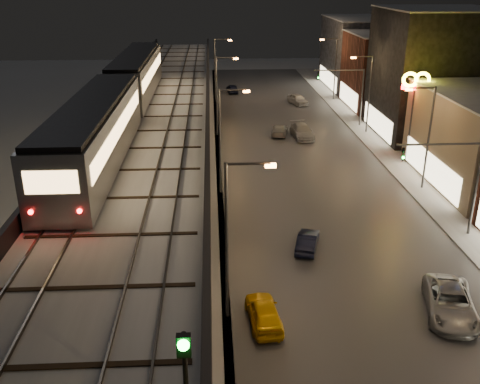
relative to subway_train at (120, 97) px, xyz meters
name	(u,v)px	position (x,y,z in m)	size (l,w,h in m)	color
road_surface	(307,175)	(16.00, 4.43, -8.51)	(17.00, 120.00, 0.06)	#46474D
sidewalk_right	(411,172)	(26.00, 4.43, -8.47)	(4.00, 120.00, 0.14)	#9FA1A8
under_viaduct_pavement	(162,178)	(2.50, 4.43, -8.51)	(11.00, 120.00, 0.06)	#9FA1A8
elevated_viaduct	(156,128)	(2.50, 1.28, -2.92)	(9.00, 100.00, 6.30)	black
viaduct_trackbed	(155,119)	(2.49, 1.40, -2.15)	(8.40, 100.00, 0.32)	#B2B7C1
viaduct_parapet_streetside	(208,112)	(6.85, 1.43, -1.69)	(0.30, 100.00, 1.10)	black
viaduct_parapet_far	(102,114)	(-1.85, 1.43, -1.69)	(0.30, 100.00, 1.10)	black
building_d	(435,74)	(32.49, 17.43, -1.46)	(12.20, 13.20, 14.16)	black
building_e	(393,71)	(32.49, 31.43, -3.46)	(12.20, 12.20, 10.16)	#5E2C21
building_f	(366,53)	(32.49, 45.43, -2.96)	(12.20, 16.20, 11.16)	#35373E
streetlight_left_1	(232,231)	(8.07, -17.57, -3.30)	(2.57, 0.28, 9.00)	#38383A
streetlight_left_2	(223,134)	(8.07, 0.43, -3.30)	(2.57, 0.28, 9.00)	#38383A
streetlight_right_2	(426,131)	(25.23, 0.43, -3.30)	(2.56, 0.28, 9.00)	#38383A
streetlight_left_3	(219,91)	(8.07, 18.43, -3.30)	(2.57, 0.28, 9.00)	#38383A
streetlight_right_3	(368,89)	(25.23, 18.43, -3.30)	(2.56, 0.28, 9.00)	#38383A
streetlight_left_4	(217,66)	(8.07, 36.43, -3.30)	(2.57, 0.28, 9.00)	#38383A
streetlight_right_4	(334,65)	(25.23, 36.43, -3.30)	(2.56, 0.28, 9.00)	#38383A
traffic_light_rig_a	(462,177)	(24.34, -8.57, -4.04)	(6.10, 0.34, 7.00)	#38383A
traffic_light_rig_b	(353,90)	(24.34, 21.43, -4.04)	(6.10, 0.34, 7.00)	#38383A
subway_train	(120,97)	(0.00, 0.00, 0.00)	(3.23, 39.71, 3.87)	gray
rail_signal	(185,367)	(6.40, -32.06, 0.36)	(0.37, 0.44, 3.21)	black
car_taxi	(264,313)	(9.73, -18.34, -7.85)	(1.63, 4.04, 1.38)	#E7AB06
car_near_white	(308,242)	(13.51, -10.14, -7.93)	(1.29, 3.69, 1.22)	black
car_mid_dark	(280,130)	(15.09, 17.86, -7.92)	(1.72, 4.24, 1.23)	#AAAAAA
car_far_white	(232,89)	(10.54, 42.23, -7.88)	(1.57, 3.89, 1.33)	black
car_onc_dark	(450,303)	(20.03, -18.08, -7.79)	(2.49, 5.40, 1.50)	gray
car_onc_white	(302,132)	(17.49, 16.63, -7.79)	(2.10, 5.17, 1.50)	#A4A5A9
car_onc_red	(298,100)	(19.63, 33.57, -7.80)	(1.75, 4.34, 1.48)	silver
sign_mcdonalds	(415,91)	(26.50, 7.32, -1.34)	(2.69, 0.68, 9.03)	#38383A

